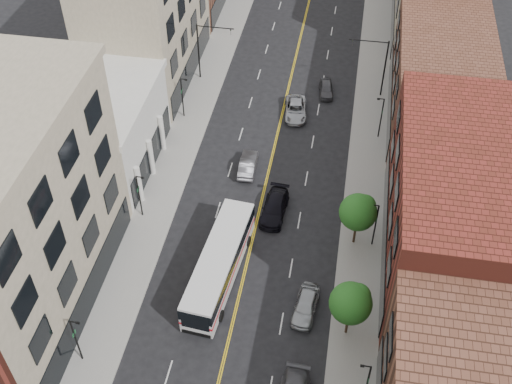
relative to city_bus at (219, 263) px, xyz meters
The scene contains 23 objects.
sidewalk_left 18.94m from the city_bus, 114.99° to the left, with size 4.00×110.00×0.15m, color gray.
sidewalk_right 20.98m from the city_bus, 54.84° to the left, with size 4.00×110.00×0.15m, color gray.
bldg_l_tanoffice 17.27m from the city_bus, 161.83° to the right, with size 10.00×22.00×18.00m, color gray.
bldg_l_white 19.99m from the city_bus, 138.83° to the left, with size 10.00×14.00×8.00m, color silver.
bldg_l_far_a 34.34m from the city_bus, 116.45° to the left, with size 10.00×20.00×18.00m, color gray.
bldg_r_mid 20.40m from the city_bus, 17.74° to the left, with size 10.00×22.00×12.00m, color #5C2218.
bldg_r_far_a 33.25m from the city_bus, 54.90° to the left, with size 10.00×20.00×10.00m, color brown.
tree_r_2 12.25m from the city_bus, 18.59° to the right, with size 3.40×3.40×5.59m.
tree_r_3 13.16m from the city_bus, 28.33° to the left, with size 3.40×3.40×5.59m.
lamp_l_1 13.37m from the city_bus, 131.97° to the right, with size 0.81×0.55×5.05m.
lamp_l_2 10.85m from the city_bus, 145.68° to the left, with size 0.81×0.55×5.05m.
lamp_l_3 23.84m from the city_bus, 111.98° to the left, with size 0.81×0.55×5.05m.
lamp_r_1 16.37m from the city_bus, 37.35° to the right, with size 0.81×0.55×5.05m.
lamp_r_2 14.38m from the city_bus, 25.12° to the left, with size 0.81×0.55×5.05m.
lamp_r_3 25.64m from the city_bus, 59.55° to the left, with size 0.81×0.55×5.05m.
signal_mast_left 31.31m from the city_bus, 105.30° to the left, with size 4.49×0.18×7.20m.
signal_mast_right 32.62m from the city_bus, 67.76° to the left, with size 4.49×0.18×7.20m.
city_bus is the anchor object (origin of this frame).
car_parked_far 8.25m from the city_bus, 16.45° to the right, with size 1.84×4.58×1.56m, color #9B9FA3.
car_lane_behind 14.42m from the city_bus, 90.53° to the left, with size 1.60×4.60×1.51m, color #535258.
car_lane_a 9.34m from the city_bus, 67.59° to the left, with size 2.22×5.46×1.59m, color black.
car_lane_b 24.99m from the city_bus, 81.86° to the left, with size 2.43×5.28×1.47m, color #A3A5AB.
car_lane_c 30.19m from the city_bus, 77.38° to the left, with size 1.58×3.94×1.34m, color #424145.
Camera 1 is at (7.17, -16.58, 44.63)m, focal length 45.00 mm.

